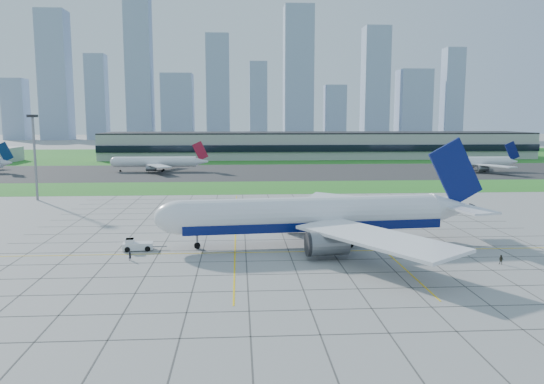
% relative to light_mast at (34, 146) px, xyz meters
% --- Properties ---
extents(ground, '(1400.00, 1400.00, 0.00)m').
position_rel_light_mast_xyz_m(ground, '(70.00, -65.00, -16.18)').
color(ground, '#9D9D97').
rests_on(ground, ground).
extents(grass_median, '(700.00, 35.00, 0.04)m').
position_rel_light_mast_xyz_m(grass_median, '(70.00, 25.00, -16.16)').
color(grass_median, '#2B7521').
rests_on(grass_median, ground).
extents(asphalt_taxiway, '(700.00, 75.00, 0.04)m').
position_rel_light_mast_xyz_m(asphalt_taxiway, '(70.00, 80.00, -16.15)').
color(asphalt_taxiway, '#383838').
rests_on(asphalt_taxiway, ground).
extents(grass_far, '(700.00, 145.00, 0.04)m').
position_rel_light_mast_xyz_m(grass_far, '(70.00, 190.00, -16.16)').
color(grass_far, '#2B7521').
rests_on(grass_far, ground).
extents(apron_markings, '(120.00, 130.00, 0.03)m').
position_rel_light_mast_xyz_m(apron_markings, '(70.43, -53.91, -16.17)').
color(apron_markings, '#474744').
rests_on(apron_markings, ground).
extents(terminal, '(260.00, 43.00, 15.80)m').
position_rel_light_mast_xyz_m(terminal, '(110.00, 164.87, -8.29)').
color(terminal, '#B7B7B2').
rests_on(terminal, ground).
extents(light_mast, '(2.50, 2.50, 25.60)m').
position_rel_light_mast_xyz_m(light_mast, '(0.00, 0.00, 0.00)').
color(light_mast, gray).
rests_on(light_mast, ground).
extents(city_skyline, '(523.00, 32.40, 160.00)m').
position_rel_light_mast_xyz_m(city_skyline, '(61.29, 455.00, 42.91)').
color(city_skyline, '#97ABC6').
rests_on(city_skyline, ground).
extents(airliner, '(65.98, 66.58, 20.77)m').
position_rel_light_mast_xyz_m(airliner, '(75.62, -61.24, -10.50)').
color(airliner, white).
rests_on(airliner, ground).
extents(pushback_tug, '(8.15, 3.27, 2.24)m').
position_rel_light_mast_xyz_m(pushback_tug, '(41.54, -63.95, -15.18)').
color(pushback_tug, white).
rests_on(pushback_tug, ground).
extents(crew_near, '(0.65, 0.72, 1.66)m').
position_rel_light_mast_xyz_m(crew_near, '(41.77, -71.11, -15.35)').
color(crew_near, black).
rests_on(crew_near, ground).
extents(crew_far, '(0.99, 1.01, 1.64)m').
position_rel_light_mast_xyz_m(crew_far, '(105.10, -77.75, -15.36)').
color(crew_far, black).
rests_on(crew_far, ground).
extents(distant_jet_1, '(42.59, 42.66, 14.08)m').
position_rel_light_mast_xyz_m(distant_jet_1, '(23.22, 84.61, -11.69)').
color(distant_jet_1, white).
rests_on(distant_jet_1, ground).
extents(distant_jet_2, '(34.17, 42.66, 14.08)m').
position_rel_light_mast_xyz_m(distant_jet_2, '(171.71, 75.23, -11.70)').
color(distant_jet_2, white).
rests_on(distant_jet_2, ground).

